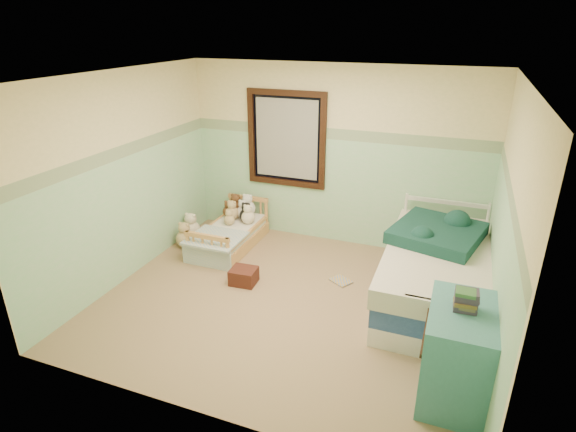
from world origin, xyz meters
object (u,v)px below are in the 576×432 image
at_px(red_pillow, 244,276).
at_px(plush_floor_cream, 191,230).
at_px(twin_bed_frame, 433,293).
at_px(toddler_bed_frame, 230,241).
at_px(floor_book, 341,281).
at_px(dresser, 457,353).
at_px(plush_floor_tan, 185,239).

bearing_deg(red_pillow, plush_floor_cream, 145.61).
relative_size(twin_bed_frame, red_pillow, 6.91).
height_order(toddler_bed_frame, floor_book, toddler_bed_frame).
height_order(dresser, red_pillow, dresser).
bearing_deg(dresser, red_pillow, 157.64).
bearing_deg(floor_book, dresser, -16.30).
distance_m(red_pillow, floor_book, 1.20).
relative_size(twin_bed_frame, dresser, 2.54).
height_order(plush_floor_tan, twin_bed_frame, plush_floor_tan).
bearing_deg(plush_floor_tan, red_pillow, -26.32).
distance_m(dresser, red_pillow, 2.71).
height_order(twin_bed_frame, floor_book, twin_bed_frame).
distance_m(plush_floor_cream, floor_book, 2.43).
distance_m(twin_bed_frame, dresser, 1.49).
relative_size(plush_floor_tan, dresser, 0.30).
distance_m(twin_bed_frame, floor_book, 1.10).
distance_m(plush_floor_cream, dresser, 4.23).
height_order(plush_floor_tan, red_pillow, plush_floor_tan).
height_order(plush_floor_tan, dresser, dresser).
bearing_deg(dresser, plush_floor_tan, 156.31).
bearing_deg(plush_floor_cream, floor_book, -10.07).
bearing_deg(toddler_bed_frame, dresser, -31.12).
bearing_deg(red_pillow, toddler_bed_frame, 126.27).
relative_size(plush_floor_cream, plush_floor_tan, 1.07).
bearing_deg(red_pillow, floor_book, 22.12).
distance_m(plush_floor_tan, dresser, 4.05).
relative_size(dresser, red_pillow, 2.72).
bearing_deg(floor_book, red_pillow, -127.11).
height_order(twin_bed_frame, red_pillow, twin_bed_frame).
height_order(toddler_bed_frame, plush_floor_cream, plush_floor_cream).
height_order(plush_floor_tan, floor_book, plush_floor_tan).
bearing_deg(floor_book, toddler_bed_frame, -162.32).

